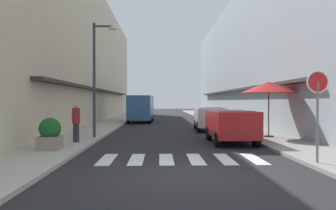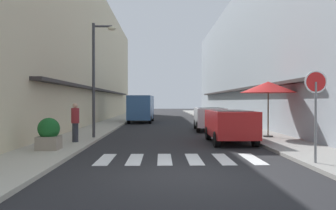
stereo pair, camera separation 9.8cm
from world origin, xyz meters
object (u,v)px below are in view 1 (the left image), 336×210
cafe_umbrella (269,87)px  round_street_sign (318,92)px  street_lamp (98,68)px  parked_car_near (231,123)px  delivery_van (141,107)px  parked_car_mid (210,116)px  planter_corner (50,134)px  pedestrian_walking_near (76,121)px

cafe_umbrella → round_street_sign: bearing=-96.9°
round_street_sign → cafe_umbrella: size_ratio=0.96×
street_lamp → round_street_sign: bearing=-43.4°
parked_car_near → delivery_van: delivery_van is taller
parked_car_near → parked_car_mid: size_ratio=0.95×
delivery_van → planter_corner: bearing=-97.4°
pedestrian_walking_near → cafe_umbrella: bearing=-161.8°
round_street_sign → street_lamp: bearing=136.6°
parked_car_mid → round_street_sign: round_street_sign is taller
parked_car_near → pedestrian_walking_near: bearing=-176.5°
round_street_sign → pedestrian_walking_near: bearing=147.4°
delivery_van → cafe_umbrella: size_ratio=1.99×
planter_corner → delivery_van: bearing=82.6°
round_street_sign → cafe_umbrella: bearing=83.1°
planter_corner → parked_car_mid: bearing=52.3°
pedestrian_walking_near → round_street_sign: bearing=153.3°
parked_car_mid → street_lamp: bearing=-140.7°
delivery_van → street_lamp: street_lamp is taller
parked_car_near → street_lamp: (-6.17, 1.51, 2.57)m
delivery_van → street_lamp: size_ratio=0.99×
delivery_van → round_street_sign: round_street_sign is taller
street_lamp → planter_corner: (-0.99, -4.22, -2.80)m
parked_car_near → planter_corner: 7.66m
cafe_umbrella → delivery_van: bearing=117.4°
delivery_van → pedestrian_walking_near: size_ratio=3.25×
parked_car_mid → delivery_van: size_ratio=0.77×
round_street_sign → cafe_umbrella: (0.87, 7.13, 0.42)m
parked_car_mid → street_lamp: 8.38m
parked_car_mid → round_street_sign: bearing=-83.8°
round_street_sign → pedestrian_walking_near: (-8.10, 5.17, -1.13)m
cafe_umbrella → planter_corner: 10.45m
planter_corner → round_street_sign: bearing=-18.7°
planter_corner → pedestrian_walking_near: pedestrian_walking_near is taller
parked_car_near → street_lamp: street_lamp is taller
parked_car_mid → round_street_sign: size_ratio=1.60×
cafe_umbrella → parked_car_near: bearing=-144.7°
parked_car_mid → delivery_van: bearing=119.4°
parked_car_near → round_street_sign: 5.86m
delivery_van → round_street_sign: size_ratio=2.08×
parked_car_mid → cafe_umbrella: cafe_umbrella is taller
planter_corner → pedestrian_walking_near: 2.36m
round_street_sign → planter_corner: 9.07m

